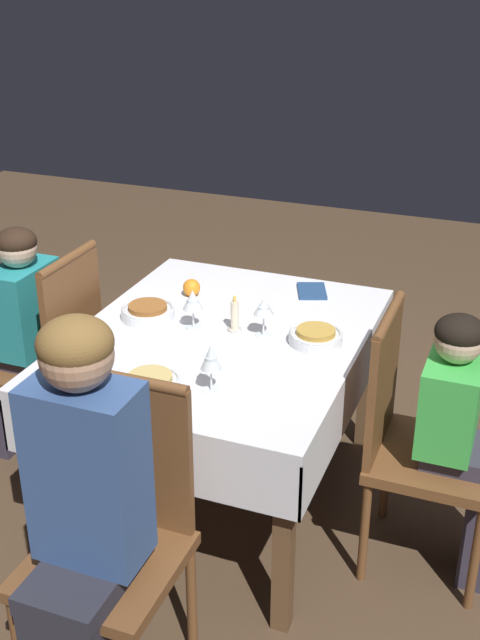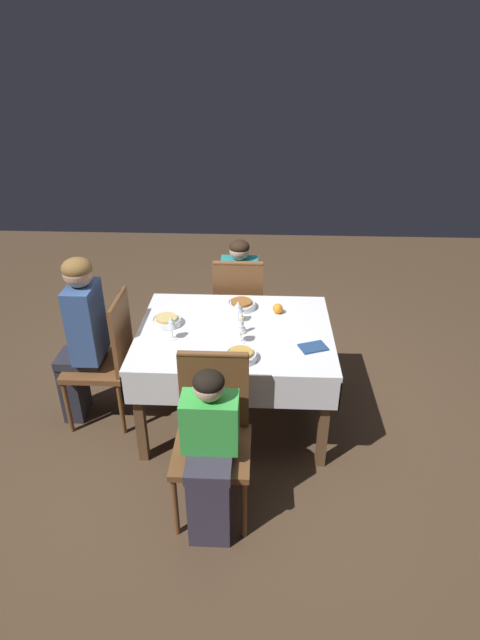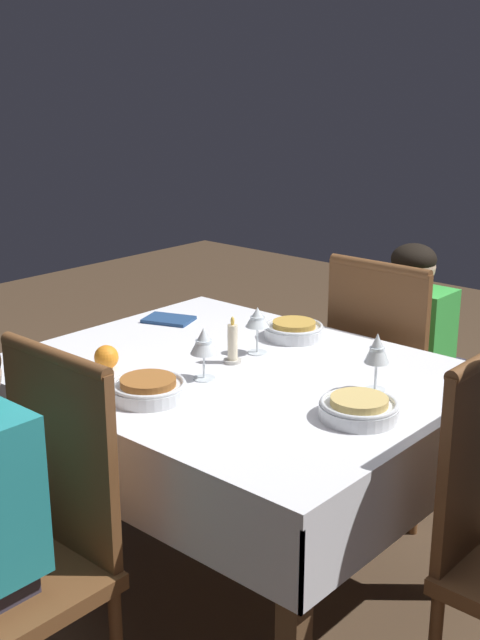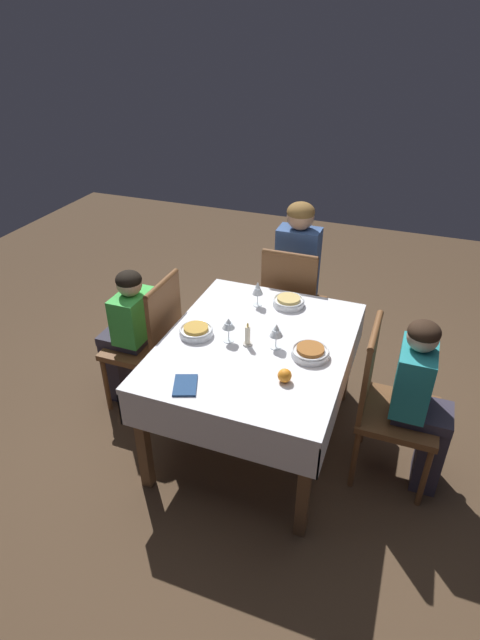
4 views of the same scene
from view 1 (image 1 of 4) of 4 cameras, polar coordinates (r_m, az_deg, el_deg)
The scene contains 17 objects.
ground_plane at distance 3.39m, azimuth -1.28°, elevation -12.24°, with size 8.00×8.00×0.00m, color #4C3826.
dining_table at distance 3.04m, azimuth -1.39°, elevation -2.48°, with size 1.30×1.04×0.74m.
chair_east at distance 2.44m, azimuth -8.90°, elevation -14.21°, with size 0.43×0.43×0.97m.
chair_north at distance 2.86m, azimuth 12.25°, elevation -7.88°, with size 0.43×0.43×0.97m.
chair_south at distance 3.42m, azimuth -13.24°, elevation -2.17°, with size 0.43×0.43×0.97m.
person_adult_denim at distance 2.22m, azimuth -11.24°, elevation -13.06°, with size 0.34×0.30×1.24m.
person_child_green at distance 2.84m, azimuth 15.82°, elevation -8.12°, with size 0.30×0.33×0.99m.
person_child_teal at distance 3.49m, azimuth -15.68°, elevation -0.95°, with size 0.30×0.33×1.05m.
bowl_east at distance 2.63m, azimuth -6.40°, elevation -4.47°, with size 0.20×0.20×0.06m.
wine_glass_east at distance 2.57m, azimuth -2.09°, elevation -2.78°, with size 0.07×0.07×0.17m.
bowl_north at distance 2.93m, azimuth 5.41°, elevation -1.16°, with size 0.20×0.20×0.06m.
wine_glass_north at distance 2.94m, azimuth 1.69°, elevation 0.85°, with size 0.07×0.07×0.15m.
bowl_south at distance 3.13m, azimuth -6.57°, elevation 0.61°, with size 0.21×0.21×0.06m.
wine_glass_south at distance 3.01m, azimuth -3.38°, elevation 1.35°, with size 0.08×0.08×0.15m.
candle_centerpiece at distance 3.00m, azimuth -0.38°, elevation 0.16°, with size 0.05×0.05×0.14m.
orange_fruit at distance 3.31m, azimuth -3.46°, elevation 2.31°, with size 0.07×0.07×0.07m, color orange.
napkin_red_folded at distance 3.37m, azimuth 5.14°, elevation 2.07°, with size 0.20×0.17×0.01m.
Camera 1 is at (2.48, 1.04, 2.06)m, focal length 45.00 mm.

